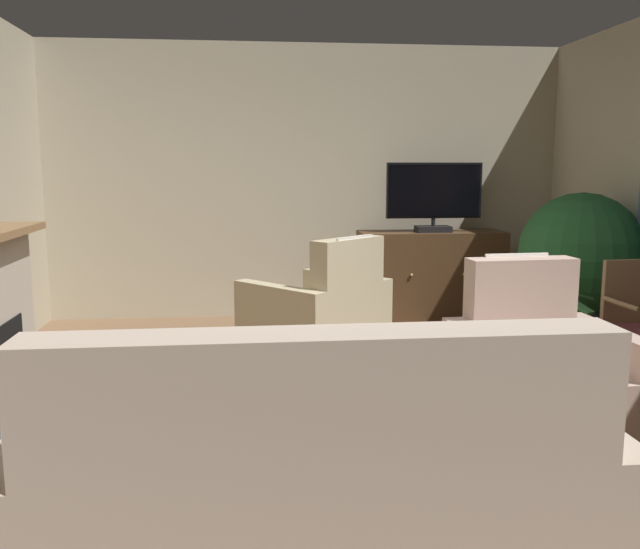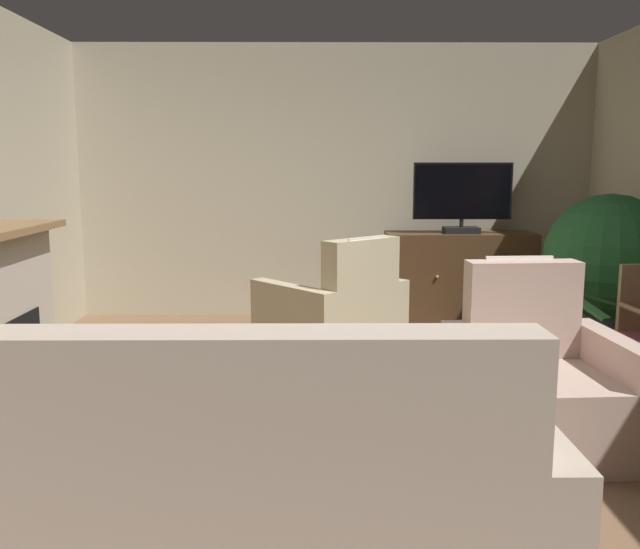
{
  "view_description": "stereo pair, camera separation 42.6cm",
  "coord_description": "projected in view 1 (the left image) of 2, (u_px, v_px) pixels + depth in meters",
  "views": [
    {
      "loc": [
        -0.63,
        -3.88,
        1.56
      ],
      "look_at": [
        -0.18,
        0.3,
        0.88
      ],
      "focal_mm": 38.09,
      "sensor_mm": 36.0,
      "label": 1
    },
    {
      "loc": [
        -0.21,
        -3.91,
        1.56
      ],
      "look_at": [
        -0.18,
        0.3,
        0.88
      ],
      "focal_mm": 38.09,
      "sensor_mm": 36.0,
      "label": 2
    }
  ],
  "objects": [
    {
      "name": "cat",
      "position": [
        191.0,
        381.0,
        4.63
      ],
      "size": [
        0.4,
        0.67,
        0.22
      ],
      "color": "#937A5B",
      "rests_on": "ground_plane"
    },
    {
      "name": "rug_central",
      "position": [
        335.0,
        462.0,
        3.59
      ],
      "size": [
        2.25,
        1.62,
        0.01
      ],
      "primitive_type": "cube",
      "color": "#8E704C",
      "rests_on": "ground_plane"
    },
    {
      "name": "potted_plant_small_fern_corner",
      "position": [
        538.0,
        347.0,
        5.13
      ],
      "size": [
        0.84,
        0.97,
        0.72
      ],
      "color": "#3D4C5B",
      "rests_on": "ground_plane"
    },
    {
      "name": "sofa_floral",
      "position": [
        315.0,
        518.0,
        2.33
      ],
      "size": [
        2.07,
        0.85,
        1.08
      ],
      "color": "#C6B29E",
      "rests_on": "ground_plane"
    },
    {
      "name": "armchair_beside_cabinet",
      "position": [
        319.0,
        318.0,
        5.57
      ],
      "size": [
        1.31,
        1.3,
        1.02
      ],
      "color": "tan",
      "rests_on": "ground_plane"
    },
    {
      "name": "armchair_near_window",
      "position": [
        538.0,
        382.0,
        3.89
      ],
      "size": [
        0.96,
        0.89,
        1.03
      ],
      "color": "#BC9E8E",
      "rests_on": "ground_plane"
    },
    {
      "name": "ground_plane",
      "position": [
        354.0,
        428.0,
        4.13
      ],
      "size": [
        5.86,
        6.86,
        0.04
      ],
      "primitive_type": "cube",
      "color": "brown"
    },
    {
      "name": "potted_plant_on_hearth_side",
      "position": [
        580.0,
        258.0,
        5.78
      ],
      "size": [
        1.04,
        1.04,
        1.34
      ],
      "color": "#3D4C5B",
      "rests_on": "ground_plane"
    },
    {
      "name": "tv_remote",
      "position": [
        267.0,
        367.0,
        3.75
      ],
      "size": [
        0.17,
        0.13,
        0.02
      ],
      "primitive_type": "cube",
      "rotation": [
        0.0,
        0.0,
        3.68
      ],
      "color": "black",
      "rests_on": "coffee_table"
    },
    {
      "name": "tv_cabinet",
      "position": [
        430.0,
        277.0,
        6.97
      ],
      "size": [
        1.47,
        0.53,
        0.89
      ],
      "color": "#352315",
      "rests_on": "ground_plane"
    },
    {
      "name": "coffee_table",
      "position": [
        284.0,
        382.0,
        3.7
      ],
      "size": [
        1.04,
        0.55,
        0.44
      ],
      "color": "#4C331E",
      "rests_on": "ground_plane"
    },
    {
      "name": "wall_back",
      "position": [
        307.0,
        182.0,
        7.03
      ],
      "size": [
        5.86,
        0.1,
        2.77
      ],
      "primitive_type": "cube",
      "color": "#B2A88E",
      "rests_on": "ground_plane"
    },
    {
      "name": "television",
      "position": [
        434.0,
        195.0,
        6.78
      ],
      "size": [
        0.97,
        0.2,
        0.69
      ],
      "color": "black",
      "rests_on": "tv_cabinet"
    }
  ]
}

